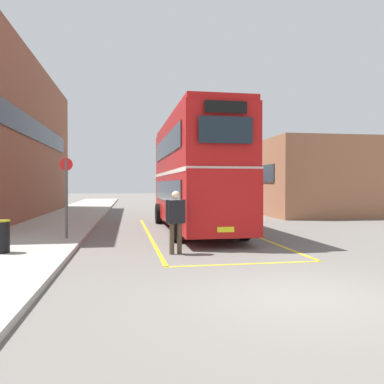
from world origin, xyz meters
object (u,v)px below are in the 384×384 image
at_px(bus_stop_sign, 66,190).
at_px(double_decker_bus, 194,172).
at_px(litter_bin, 1,236).
at_px(single_deck_bus, 190,188).
at_px(pedestrian_boarding, 176,217).

bearing_deg(bus_stop_sign, double_decker_bus, 29.36).
distance_m(double_decker_bus, litter_bin, 8.46).
xyz_separation_m(double_decker_bus, litter_bin, (-6.13, -5.51, -1.93)).
bearing_deg(double_decker_bus, litter_bin, -138.08).
bearing_deg(litter_bin, single_deck_bus, 69.42).
xyz_separation_m(single_deck_bus, pedestrian_boarding, (-3.91, -23.04, -0.59)).
distance_m(single_deck_bus, bus_stop_sign, 21.44).
height_order(double_decker_bus, bus_stop_sign, double_decker_bus).
xyz_separation_m(single_deck_bus, bus_stop_sign, (-7.34, -20.15, 0.15)).
height_order(double_decker_bus, pedestrian_boarding, double_decker_bus).
xyz_separation_m(double_decker_bus, pedestrian_boarding, (-1.43, -5.62, -1.46)).
relative_size(pedestrian_boarding, bus_stop_sign, 0.65).
bearing_deg(litter_bin, pedestrian_boarding, -1.44).
relative_size(double_decker_bus, pedestrian_boarding, 5.92).
bearing_deg(single_deck_bus, pedestrian_boarding, -99.63).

